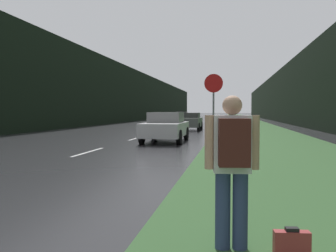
# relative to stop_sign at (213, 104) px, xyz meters

# --- Properties ---
(grass_verge) EXTENTS (6.00, 240.00, 0.02)m
(grass_verge) POSITION_rel_stop_sign_xyz_m (2.49, 27.10, -1.83)
(grass_verge) COLOR #33562D
(grass_verge) RESTS_ON ground_plane
(lane_stripe_c) EXTENTS (0.12, 3.00, 0.01)m
(lane_stripe_c) POSITION_rel_stop_sign_xyz_m (-4.72, -0.75, -1.83)
(lane_stripe_c) COLOR silver
(lane_stripe_c) RESTS_ON ground_plane
(lane_stripe_d) EXTENTS (0.12, 3.00, 0.01)m
(lane_stripe_d) POSITION_rel_stop_sign_xyz_m (-4.72, 6.25, -1.83)
(lane_stripe_d) COLOR silver
(lane_stripe_d) RESTS_ON ground_plane
(lane_stripe_e) EXTENTS (0.12, 3.00, 0.01)m
(lane_stripe_e) POSITION_rel_stop_sign_xyz_m (-4.72, 13.25, -1.83)
(lane_stripe_e) COLOR silver
(lane_stripe_e) RESTS_ON ground_plane
(treeline_far_side) EXTENTS (2.00, 140.00, 8.04)m
(treeline_far_side) POSITION_rel_stop_sign_xyz_m (-14.94, 37.10, 2.18)
(treeline_far_side) COLOR black
(treeline_far_side) RESTS_ON ground_plane
(treeline_near_side) EXTENTS (2.00, 140.00, 7.51)m
(treeline_near_side) POSITION_rel_stop_sign_xyz_m (8.49, 37.10, 1.92)
(treeline_near_side) COLOR black
(treeline_near_side) RESTS_ON ground_plane
(stop_sign) EXTENTS (0.70, 0.07, 2.98)m
(stop_sign) POSITION_rel_stop_sign_xyz_m (0.00, 0.00, 0.00)
(stop_sign) COLOR slate
(stop_sign) RESTS_ON ground_plane
(hitchhiker_with_backpack) EXTENTS (0.60, 0.45, 1.74)m
(hitchhiker_with_backpack) POSITION_rel_stop_sign_xyz_m (0.66, -9.61, -0.84)
(hitchhiker_with_backpack) COLOR navy
(hitchhiker_with_backpack) RESTS_ON ground_plane
(suitcase) EXTENTS (0.39, 0.16, 0.33)m
(suitcase) POSITION_rel_stop_sign_xyz_m (1.29, -9.69, -1.68)
(suitcase) COLOR #9E3333
(suitcase) RESTS_ON ground_plane
(car_passing_near) EXTENTS (2.00, 4.38, 1.51)m
(car_passing_near) POSITION_rel_stop_sign_xyz_m (-2.62, 4.21, -1.07)
(car_passing_near) COLOR #BCBCBC
(car_passing_near) RESTS_ON ground_plane
(car_passing_far) EXTENTS (1.85, 4.28, 1.43)m
(car_passing_far) POSITION_rel_stop_sign_xyz_m (-2.62, 15.33, -1.10)
(car_passing_far) COLOR #4C514C
(car_passing_far) RESTS_ON ground_plane
(car_oncoming) EXTENTS (1.86, 4.19, 1.52)m
(car_oncoming) POSITION_rel_stop_sign_xyz_m (-6.83, 41.82, -1.06)
(car_oncoming) COLOR #4C514C
(car_oncoming) RESTS_ON ground_plane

